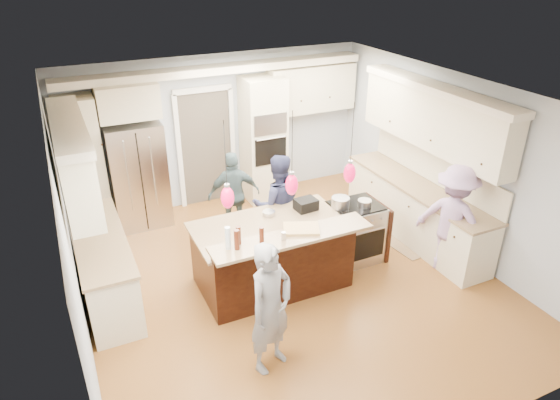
# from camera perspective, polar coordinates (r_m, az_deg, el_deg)

# --- Properties ---
(ground_plane) EXTENTS (6.00, 6.00, 0.00)m
(ground_plane) POSITION_cam_1_polar(r_m,az_deg,el_deg) (7.28, 1.18, -9.24)
(ground_plane) COLOR #A6632D
(ground_plane) RESTS_ON ground
(room_shell) EXTENTS (5.54, 6.04, 2.72)m
(room_shell) POSITION_cam_1_polar(r_m,az_deg,el_deg) (6.38, 1.34, 4.07)
(room_shell) COLOR #B2BCC6
(room_shell) RESTS_ON ground
(refrigerator) EXTENTS (0.90, 0.70, 1.80)m
(refrigerator) POSITION_cam_1_polar(r_m,az_deg,el_deg) (8.66, -15.92, 2.77)
(refrigerator) COLOR #B7B7BC
(refrigerator) RESTS_ON ground
(oven_column) EXTENTS (0.72, 0.69, 2.30)m
(oven_column) POSITION_cam_1_polar(r_m,az_deg,el_deg) (9.17, -1.90, 6.85)
(oven_column) COLOR beige
(oven_column) RESTS_ON ground
(back_upper_cabinets) EXTENTS (5.30, 0.61, 2.54)m
(back_upper_cabinets) POSITION_cam_1_polar(r_m,az_deg,el_deg) (8.65, -11.46, 8.70)
(back_upper_cabinets) COLOR beige
(back_upper_cabinets) RESTS_ON ground
(right_counter_run) EXTENTS (0.64, 3.10, 2.51)m
(right_counter_run) POSITION_cam_1_polar(r_m,az_deg,el_deg) (8.19, 15.85, 2.54)
(right_counter_run) COLOR beige
(right_counter_run) RESTS_ON ground
(left_cabinets) EXTENTS (0.64, 2.30, 2.51)m
(left_cabinets) POSITION_cam_1_polar(r_m,az_deg,el_deg) (6.87, -20.52, -3.07)
(left_cabinets) COLOR beige
(left_cabinets) RESTS_ON ground
(kitchen_island) EXTENTS (2.10, 1.46, 1.12)m
(kitchen_island) POSITION_cam_1_polar(r_m,az_deg,el_deg) (6.97, -0.87, -6.21)
(kitchen_island) COLOR black
(kitchen_island) RESTS_ON ground
(island_range) EXTENTS (0.82, 0.71, 0.92)m
(island_range) POSITION_cam_1_polar(r_m,az_deg,el_deg) (7.63, 8.58, -3.59)
(island_range) COLOR #B7B7BC
(island_range) RESTS_ON ground
(pendant_lights) EXTENTS (1.75, 0.15, 1.03)m
(pendant_lights) POSITION_cam_1_polar(r_m,az_deg,el_deg) (5.86, 1.35, 1.79)
(pendant_lights) COLOR black
(pendant_lights) RESTS_ON ground
(person_bar_end) EXTENTS (0.68, 0.58, 1.60)m
(person_bar_end) POSITION_cam_1_polar(r_m,az_deg,el_deg) (5.53, -1.08, -12.27)
(person_bar_end) COLOR gray
(person_bar_end) RESTS_ON ground
(person_far_left) EXTENTS (0.90, 0.78, 1.61)m
(person_far_left) POSITION_cam_1_polar(r_m,az_deg,el_deg) (7.58, -0.27, -0.51)
(person_far_left) COLOR navy
(person_far_left) RESTS_ON ground
(person_far_right) EXTENTS (0.89, 0.47, 1.45)m
(person_far_right) POSITION_cam_1_polar(r_m,az_deg,el_deg) (8.09, -5.27, 0.62)
(person_far_right) COLOR #485F64
(person_far_right) RESTS_ON ground
(person_range_side) EXTENTS (1.03, 1.23, 1.65)m
(person_range_side) POSITION_cam_1_polar(r_m,az_deg,el_deg) (7.54, 19.15, -2.10)
(person_range_side) COLOR #AF8DBE
(person_range_side) RESTS_ON ground
(floor_rug) EXTENTS (0.73, 1.00, 0.01)m
(floor_rug) POSITION_cam_1_polar(r_m,az_deg,el_deg) (8.42, 14.25, -4.63)
(floor_rug) COLOR #9A7D54
(floor_rug) RESTS_ON ground
(water_bottle) EXTENTS (0.08, 0.08, 0.29)m
(water_bottle) POSITION_cam_1_polar(r_m,az_deg,el_deg) (5.87, -5.98, -4.35)
(water_bottle) COLOR silver
(water_bottle) RESTS_ON kitchen_island
(beer_bottle_a) EXTENTS (0.07, 0.07, 0.26)m
(beer_bottle_a) POSITION_cam_1_polar(r_m,az_deg,el_deg) (5.85, -4.97, -4.54)
(beer_bottle_a) COLOR #471A0C
(beer_bottle_a) RESTS_ON kitchen_island
(beer_bottle_b) EXTENTS (0.08, 0.08, 0.23)m
(beer_bottle_b) POSITION_cam_1_polar(r_m,az_deg,el_deg) (5.93, -2.11, -4.11)
(beer_bottle_b) COLOR #471A0C
(beer_bottle_b) RESTS_ON kitchen_island
(beer_bottle_c) EXTENTS (0.07, 0.07, 0.24)m
(beer_bottle_c) POSITION_cam_1_polar(r_m,az_deg,el_deg) (5.96, -4.76, -4.04)
(beer_bottle_c) COLOR #471A0C
(beer_bottle_c) RESTS_ON kitchen_island
(drink_can) EXTENTS (0.07, 0.07, 0.11)m
(drink_can) POSITION_cam_1_polar(r_m,az_deg,el_deg) (6.04, 0.41, -4.15)
(drink_can) COLOR #B7B7BC
(drink_can) RESTS_ON kitchen_island
(cutting_board) EXTENTS (0.54, 0.47, 0.03)m
(cutting_board) POSITION_cam_1_polar(r_m,az_deg,el_deg) (6.28, 2.45, -3.30)
(cutting_board) COLOR tan
(cutting_board) RESTS_ON kitchen_island
(pot_large) EXTENTS (0.26, 0.26, 0.15)m
(pot_large) POSITION_cam_1_polar(r_m,az_deg,el_deg) (7.27, 6.92, -0.27)
(pot_large) COLOR #B7B7BC
(pot_large) RESTS_ON island_range
(pot_small) EXTENTS (0.20, 0.20, 0.10)m
(pot_small) POSITION_cam_1_polar(r_m,az_deg,el_deg) (7.36, 9.64, -0.36)
(pot_small) COLOR #B7B7BC
(pot_small) RESTS_ON island_range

